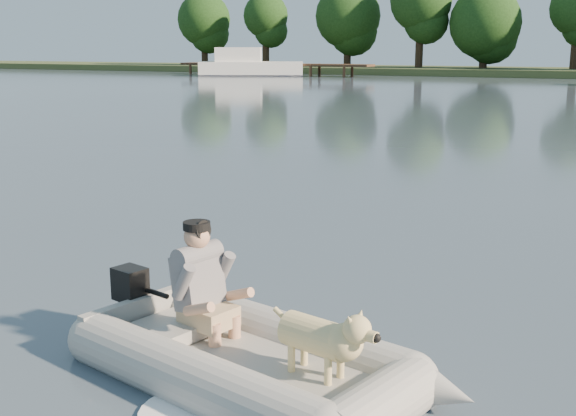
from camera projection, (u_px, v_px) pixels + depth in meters
The scene contains 7 objects.
water at pixel (167, 343), 6.09m from camera, with size 160.00×160.00×0.00m, color slate.
dock at pixel (273, 69), 62.71m from camera, with size 18.00×2.00×1.04m, color #4C331E, non-canonical shape.
dinghy at pixel (252, 317), 5.30m from camera, with size 4.20×3.10×1.21m, color #A5A49F, non-canonical shape.
man at pixel (200, 277), 5.68m from camera, with size 0.63×0.54×0.93m, color slate, non-canonical shape.
dog at pixel (316, 342), 5.00m from camera, with size 0.81×0.29×0.54m, color #CFBB77, non-canonical shape.
outboard_motor at pixel (131, 303), 6.26m from camera, with size 0.36×0.25×0.68m, color black, non-canonical shape.
cabin_cruiser at pixel (251, 62), 61.52m from camera, with size 9.19×3.28×2.85m, color white, non-canonical shape.
Camera 1 is at (3.44, -4.65, 2.45)m, focal length 45.00 mm.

